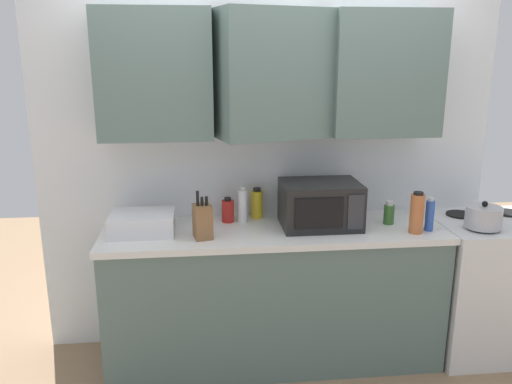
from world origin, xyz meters
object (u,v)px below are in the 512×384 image
stove_range (487,285)px  bottle_spice_jar (417,213)px  kettle (483,217)px  dish_rack (143,223)px  bottle_red_sauce (228,211)px  bottle_yellow_mustard (257,204)px  bottle_white_jar (243,206)px  bottle_blue_cleaner (430,215)px  knife_block (203,221)px  bottle_green_oil (389,213)px  microwave (320,204)px

stove_range → bottle_spice_jar: bearing=-165.2°
kettle → dish_rack: bearing=175.6°
bottle_red_sauce → bottle_yellow_mustard: bearing=19.8°
bottle_white_jar → bottle_blue_cleaner: size_ratio=1.15×
knife_block → bottle_spice_jar: 1.28m
bottle_yellow_mustard → bottle_green_oil: bearing=-15.2°
bottle_spice_jar → knife_block: bearing=177.9°
bottle_white_jar → bottle_yellow_mustard: size_ratio=1.19×
stove_range → bottle_yellow_mustard: (-1.52, 0.24, 0.54)m
stove_range → bottle_green_oil: 0.88m
kettle → dish_rack: (-2.07, 0.16, -0.02)m
knife_block → bottle_spice_jar: knife_block is taller
dish_rack → bottle_yellow_mustard: bottle_yellow_mustard is taller
stove_range → microwave: microwave is taller
stove_range → dish_rack: (-2.24, 0.02, 0.51)m
stove_range → bottle_yellow_mustard: bearing=171.0°
bottle_white_jar → bottle_spice_jar: 1.06m
kettle → dish_rack: 2.08m
knife_block → bottle_red_sauce: size_ratio=1.78×
dish_rack → knife_block: (0.36, -0.13, 0.04)m
kettle → bottle_white_jar: bearing=168.7°
dish_rack → bottle_blue_cleaner: 1.74m
bottle_white_jar → bottle_green_oil: bottle_white_jar is taller
bottle_white_jar → stove_range: bearing=-5.3°
bottle_spice_jar → kettle: bearing=2.7°
knife_block → bottle_blue_cleaner: bearing=-0.7°
microwave → bottle_white_jar: 0.49m
kettle → microwave: microwave is taller
microwave → bottle_spice_jar: size_ratio=1.89×
bottle_yellow_mustard → bottle_red_sauce: bearing=-160.2°
microwave → stove_range: bearing=-1.4°
dish_rack → bottle_white_jar: bottle_white_jar is taller
kettle → bottle_red_sauce: bearing=168.6°
stove_range → bottle_yellow_mustard: 1.64m
dish_rack → bottle_blue_cleaner: bottle_blue_cleaner is taller
bottle_white_jar → dish_rack: bearing=-168.1°
stove_range → bottle_red_sauce: 1.81m
microwave → bottle_red_sauce: bearing=165.7°
knife_block → bottle_green_oil: bearing=6.5°
kettle → bottle_red_sauce: (-1.55, 0.31, -0.00)m
knife_block → bottle_red_sauce: bearing=60.3°
bottle_red_sauce → bottle_green_oil: bottle_red_sauce is taller
kettle → bottle_spice_jar: (-0.44, -0.02, 0.04)m
dish_rack → bottle_red_sauce: 0.54m
dish_rack → bottle_green_oil: size_ratio=2.52×
microwave → knife_block: (-0.73, -0.14, -0.04)m
microwave → bottle_yellow_mustard: size_ratio=2.40×
stove_range → dish_rack: bearing=179.5°
dish_rack → bottle_green_oil: bearing=0.0°
bottle_green_oil → bottle_spice_jar: (0.10, -0.18, 0.05)m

